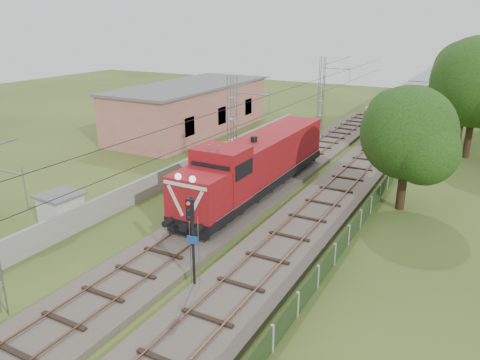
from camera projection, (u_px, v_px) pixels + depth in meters
The scene contains 14 objects.
ground at pixel (171, 254), 24.97m from camera, with size 140.00×140.00×0.00m, color #324A1B.
track_main at pixel (235, 207), 30.72m from camera, with size 4.20×70.00×0.45m.
track_side at pixel (362, 166), 39.26m from camera, with size 4.20×80.00×0.45m.
catenary at pixel (233, 129), 34.93m from camera, with size 3.31×70.00×8.00m.
boundary_wall at pixel (195, 165), 37.62m from camera, with size 0.25×40.00×1.50m, color #9E9E99.
station_building at pixel (190, 108), 50.79m from camera, with size 8.40×20.40×5.22m.
fence at pixel (334, 254), 23.66m from camera, with size 0.12×32.00×1.20m.
locomotive at pixel (257, 163), 32.67m from camera, with size 3.11×17.75×4.51m.
coach_rake at pixel (439, 76), 79.86m from camera, with size 2.98×88.99×3.45m.
signal_post at pixel (191, 228), 20.62m from camera, with size 0.50×0.40×4.60m.
relay_hut at pixel (62, 212), 27.42m from camera, with size 2.33×2.33×2.28m.
tree_a at pixel (410, 134), 29.22m from camera, with size 6.24×5.94×8.09m.
tree_b at pixel (478, 83), 40.00m from camera, with size 8.20×7.81×10.63m.
tree_c at pixel (467, 96), 46.82m from camera, with size 5.64×5.37×7.32m.
Camera 1 is at (13.88, -17.84, 11.91)m, focal length 35.00 mm.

